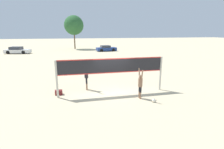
% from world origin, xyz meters
% --- Properties ---
extents(ground_plane, '(200.00, 200.00, 0.00)m').
position_xyz_m(ground_plane, '(0.00, 0.00, 0.00)').
color(ground_plane, beige).
extents(volleyball_net, '(7.46, 0.14, 2.49)m').
position_xyz_m(volleyball_net, '(0.00, 0.00, 1.72)').
color(volleyball_net, beige).
rests_on(volleyball_net, ground_plane).
extents(player_spiker, '(0.28, 0.68, 1.96)m').
position_xyz_m(player_spiker, '(1.56, -1.32, 1.02)').
color(player_spiker, '#8C664C').
rests_on(player_spiker, ground_plane).
extents(player_blocker, '(0.28, 0.72, 2.23)m').
position_xyz_m(player_blocker, '(-1.66, 1.22, 1.18)').
color(player_blocker, '#8C664C').
rests_on(player_blocker, ground_plane).
extents(volleyball, '(0.22, 0.22, 0.22)m').
position_xyz_m(volleyball, '(2.15, -2.12, 0.11)').
color(volleyball, silver).
rests_on(volleyball, ground_plane).
extents(gear_bag, '(0.48, 0.35, 0.32)m').
position_xyz_m(gear_bag, '(-3.65, 0.58, 0.16)').
color(gear_bag, maroon).
rests_on(gear_bag, ground_plane).
extents(parked_car_near, '(4.50, 2.34, 1.26)m').
position_xyz_m(parked_car_near, '(4.82, 26.76, 0.57)').
color(parked_car_near, navy).
rests_on(parked_car_near, ground_plane).
extents(parked_car_mid, '(4.98, 2.62, 1.34)m').
position_xyz_m(parked_car_mid, '(-13.06, 26.36, 0.60)').
color(parked_car_mid, silver).
rests_on(parked_car_mid, ground_plane).
extents(tree_left_cluster, '(4.65, 4.65, 8.03)m').
position_xyz_m(tree_left_cluster, '(-1.80, 33.37, 5.69)').
color(tree_left_cluster, brown).
rests_on(tree_left_cluster, ground_plane).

